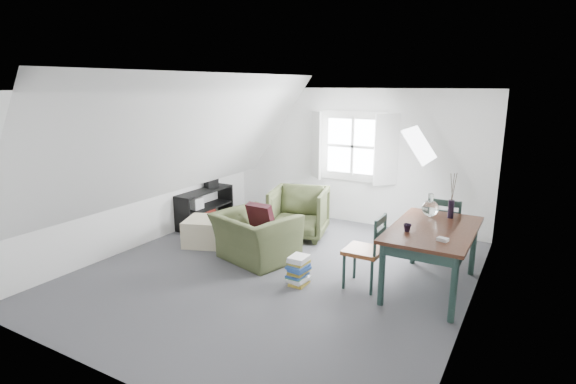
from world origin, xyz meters
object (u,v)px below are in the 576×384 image
Objects in this scene: media_shelf at (202,209)px; magazine_stack at (299,270)px; dining_chair_far at (446,228)px; dining_table at (433,236)px; dining_chair_near at (366,250)px; armchair_near at (256,260)px; ottoman at (207,231)px; armchair_far at (299,236)px.

magazine_stack is (2.81, -1.39, -0.10)m from media_shelf.
dining_table is at bearing 91.93° from dining_chair_far.
magazine_stack is at bearing 50.38° from dining_chair_far.
magazine_stack is at bearing -74.96° from dining_chair_near.
dining_table is at bearing -5.49° from media_shelf.
dining_chair_far is 1.01× the size of dining_chair_near.
magazine_stack is (-1.51, -1.76, -0.32)m from dining_chair_far.
magazine_stack reaches higher than armchair_near.
dining_chair_near reaches higher than ottoman.
media_shelf is at bearing 133.69° from ottoman.
magazine_stack is at bearing -149.79° from dining_table.
dining_chair_near is at bearing -4.82° from ottoman.
media_shelf reaches higher than magazine_stack.
dining_chair_near is at bearing 63.89° from dining_chair_far.
armchair_near is 1.12× the size of dining_chair_far.
ottoman is at bearing -173.12° from dining_table.
ottoman reaches higher than armchair_near.
ottoman reaches higher than armchair_far.
armchair_far is 0.96× the size of dining_chair_near.
media_shelf is 3.33× the size of magazine_stack.
armchair_far is 0.74× the size of media_shelf.
dining_chair_far is 0.78× the size of media_shelf.
dining_chair_near is (1.75, -0.06, 0.51)m from armchair_near.
dining_table is at bearing -156.90° from armchair_near.
armchair_far is at bearing -76.21° from armchair_near.
media_shelf reaches higher than armchair_far.
magazine_stack is (-0.79, -0.36, -0.32)m from dining_chair_near.
dining_chair_near is at bearing -165.89° from armchair_near.
armchair_near is 0.87× the size of media_shelf.
ottoman is at bearing 163.72° from magazine_stack.
ottoman is (-1.14, -1.09, 0.22)m from armchair_far.
dining_table is at bearing 25.36° from magazine_stack.
armchair_far reaches higher than magazine_stack.
armchair_far is at bearing 163.21° from dining_table.
dining_table is (3.57, 0.13, 0.50)m from ottoman.
dining_chair_near reaches higher than magazine_stack.
dining_chair_far is at bearing -135.43° from armchair_near.
dining_chair_far is (-0.02, 1.03, -0.20)m from dining_table.
dining_table is 1.77m from magazine_stack.
dining_chair_far is at bearing 95.71° from dining_table.
dining_chair_near reaches higher than media_shelf.
dining_table is 1.05m from dining_chair_far.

